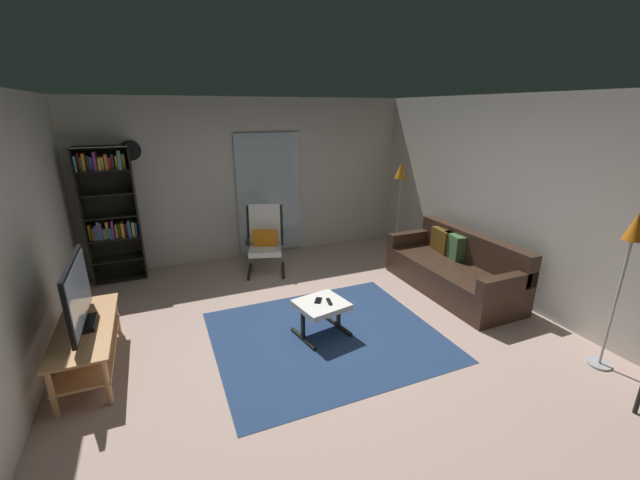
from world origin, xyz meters
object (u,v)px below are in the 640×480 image
at_px(bookshelf_near_tv, 110,209).
at_px(floor_lamp_by_sofa, 629,251).
at_px(cell_phone, 318,300).
at_px(tv_stand, 87,341).
at_px(wall_clock, 130,150).
at_px(ottoman, 321,308).
at_px(floor_lamp_by_shelf, 400,180).
at_px(television, 78,296).
at_px(lounge_armchair, 265,237).
at_px(leather_sofa, 454,270).
at_px(tv_remote, 329,302).

distance_m(bookshelf_near_tv, floor_lamp_by_sofa, 6.13).
distance_m(bookshelf_near_tv, cell_phone, 3.38).
height_order(tv_stand, wall_clock, wall_clock).
height_order(ottoman, cell_phone, cell_phone).
height_order(bookshelf_near_tv, floor_lamp_by_shelf, bookshelf_near_tv).
bearing_deg(floor_lamp_by_sofa, television, 157.65).
xyz_separation_m(television, bookshelf_near_tv, (0.15, 2.28, 0.28)).
relative_size(ottoman, cell_phone, 4.30).
distance_m(television, lounge_armchair, 2.87).
distance_m(tv_stand, leather_sofa, 4.45).
relative_size(television, tv_remote, 7.13).
relative_size(leather_sofa, ottoman, 3.29).
bearing_deg(floor_lamp_by_sofa, bookshelf_near_tv, 136.96).
relative_size(bookshelf_near_tv, ottoman, 3.23).
bearing_deg(tv_remote, television, -177.63).
xyz_separation_m(lounge_armchair, ottoman, (0.06, -2.07, -0.21)).
height_order(television, floor_lamp_by_sofa, floor_lamp_by_sofa).
relative_size(leather_sofa, cell_phone, 14.14).
distance_m(bookshelf_near_tv, lounge_armchair, 2.22).
bearing_deg(ottoman, cell_phone, 110.28).
height_order(cell_phone, floor_lamp_by_sofa, floor_lamp_by_sofa).
distance_m(television, bookshelf_near_tv, 2.30).
xyz_separation_m(tv_stand, lounge_armchair, (2.25, 1.78, 0.22)).
distance_m(tv_remote, floor_lamp_by_sofa, 2.85).
distance_m(bookshelf_near_tv, floor_lamp_by_shelf, 4.52).
bearing_deg(tv_remote, leather_sofa, 20.69).
relative_size(tv_stand, bookshelf_near_tv, 0.69).
bearing_deg(ottoman, floor_lamp_by_shelf, 41.11).
bearing_deg(floor_lamp_by_shelf, leather_sofa, -96.17).
bearing_deg(tv_remote, cell_phone, 150.86).
bearing_deg(cell_phone, lounge_armchair, 123.43).
distance_m(ottoman, wall_clock, 3.65).
height_order(tv_remote, wall_clock, wall_clock).
xyz_separation_m(cell_phone, wall_clock, (-1.77, 2.75, 1.45)).
height_order(leather_sofa, cell_phone, leather_sofa).
xyz_separation_m(tv_remote, cell_phone, (-0.10, 0.08, -0.00)).
distance_m(floor_lamp_by_sofa, floor_lamp_by_shelf, 3.64).
distance_m(cell_phone, wall_clock, 3.58).
relative_size(television, floor_lamp_by_shelf, 0.66).
xyz_separation_m(television, lounge_armchair, (2.24, 1.77, -0.25)).
bearing_deg(wall_clock, lounge_armchair, -22.62).
bearing_deg(ottoman, lounge_armchair, 91.63).
distance_m(leather_sofa, lounge_armchair, 2.81).
height_order(tv_remote, floor_lamp_by_shelf, floor_lamp_by_shelf).
relative_size(floor_lamp_by_sofa, floor_lamp_by_shelf, 1.00).
bearing_deg(bookshelf_near_tv, floor_lamp_by_sofa, -43.04).
bearing_deg(cell_phone, tv_stand, -153.94).
xyz_separation_m(tv_stand, floor_lamp_by_shelf, (4.64, 1.74, 0.96)).
distance_m(television, ottoman, 2.37).
distance_m(television, tv_remote, 2.44).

